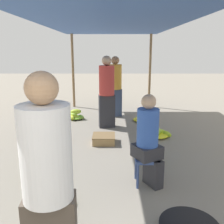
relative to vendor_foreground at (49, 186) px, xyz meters
name	(u,v)px	position (x,y,z in m)	size (l,w,h in m)	color
canopy_post_back_left	(74,71)	(-0.82, 6.68, 0.29)	(0.08, 0.08, 2.39)	olive
canopy_post_back_right	(151,71)	(1.72, 6.68, 0.29)	(0.08, 0.08, 2.39)	olive
canopy_tarp	(112,20)	(0.45, 3.20, 1.51)	(2.95, 7.37, 0.04)	#33569E
vendor_foreground	(49,186)	(0.00, 0.00, 0.00)	(0.40, 0.39, 1.74)	#4C4238
stool	(148,162)	(0.96, 1.61, -0.58)	(0.34, 0.34, 0.40)	#384C84
vendor_seated	(150,139)	(0.97, 1.61, -0.22)	(0.46, 0.46, 1.30)	#2D2D33
banana_pile_left_0	(55,200)	(-0.25, 1.07, -0.82)	(0.56, 0.56, 0.22)	#89BB34
banana_pile_left_1	(49,166)	(-0.55, 2.00, -0.82)	(0.61, 0.58, 0.33)	#7EB736
banana_pile_left_2	(76,116)	(-0.55, 5.05, -0.81)	(0.48, 0.44, 0.29)	#A5C62F
banana_pile_right_0	(152,158)	(1.13, 2.30, -0.83)	(0.41, 0.49, 0.22)	#85BA34
banana_pile_right_1	(158,134)	(1.47, 3.60, -0.83)	(0.68, 0.54, 0.23)	#99C131
banana_pile_right_2	(147,119)	(1.38, 4.85, -0.84)	(0.61, 0.59, 0.15)	#9DC330
crate_near	(105,139)	(0.30, 3.24, -0.82)	(0.46, 0.46, 0.17)	#9E7A4C
shopper_walking_mid	(116,86)	(0.56, 5.45, -0.01)	(0.39, 0.38, 1.72)	#384766
shopper_walking_far	(108,91)	(0.34, 4.36, 0.01)	(0.43, 0.43, 1.75)	#2D2D33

